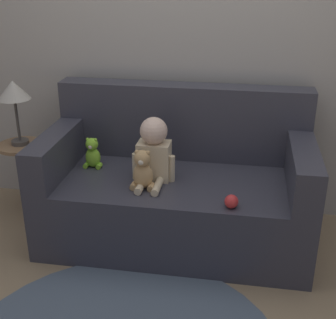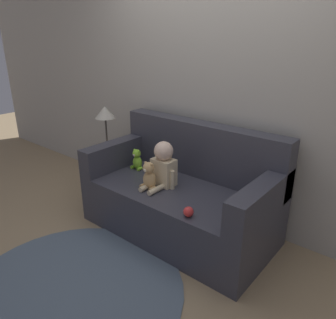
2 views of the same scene
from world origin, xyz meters
name	(u,v)px [view 2 (image 2 of 2)]	position (x,y,z in m)	size (l,w,h in m)	color
ground_plane	(178,230)	(0.00, 0.00, 0.00)	(12.00, 12.00, 0.00)	#9E8460
wall_back	(214,85)	(0.00, 0.52, 1.30)	(8.00, 0.05, 2.60)	#ADA89E
couch	(182,196)	(0.00, 0.06, 0.34)	(1.72, 0.87, 0.98)	#383842
person_baby	(163,165)	(-0.13, -0.06, 0.65)	(0.27, 0.34, 0.41)	beige
teddy_bear_brown	(149,176)	(-0.17, -0.20, 0.58)	(0.15, 0.12, 0.25)	tan
plush_toy_side	(137,160)	(-0.57, 0.05, 0.56)	(0.12, 0.10, 0.21)	#8CD133
toy_ball	(188,212)	(0.37, -0.35, 0.50)	(0.08, 0.08, 0.08)	red
floor_rug	(71,292)	(-0.10, -1.12, 0.01)	(1.63, 1.63, 0.01)	slate
side_table	(106,128)	(-1.13, 0.14, 0.77)	(0.32, 0.32, 1.01)	#93704C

